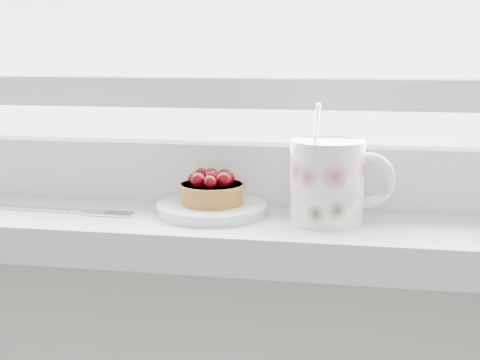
% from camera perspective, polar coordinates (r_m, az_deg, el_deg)
% --- Properties ---
extents(saucer, '(0.12, 0.12, 0.01)m').
position_cam_1_polar(saucer, '(0.75, -2.41, -2.46)').
color(saucer, white).
rests_on(saucer, windowsill).
extents(raspberry_tart, '(0.07, 0.07, 0.04)m').
position_cam_1_polar(raspberry_tart, '(0.74, -2.43, -0.79)').
color(raspberry_tart, brown).
rests_on(raspberry_tart, saucer).
extents(floral_mug, '(0.12, 0.09, 0.13)m').
position_cam_1_polar(floral_mug, '(0.71, 7.66, 0.01)').
color(floral_mug, white).
rests_on(floral_mug, windowsill).
extents(fork, '(0.18, 0.03, 0.00)m').
position_cam_1_polar(fork, '(0.79, -15.30, -2.50)').
color(fork, silver).
rests_on(fork, windowsill).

